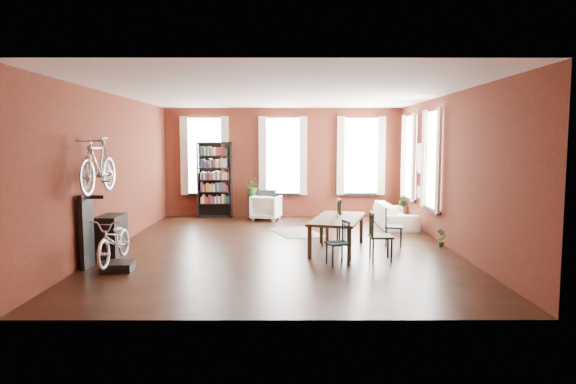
{
  "coord_description": "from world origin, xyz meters",
  "views": [
    {
      "loc": [
        0.12,
        -10.69,
        2.21
      ],
      "look_at": [
        0.14,
        0.6,
        1.1
      ],
      "focal_mm": 32.0,
      "sensor_mm": 36.0,
      "label": 1
    }
  ],
  "objects_px": {
    "bookshelf": "(215,180)",
    "plant_stand": "(254,207)",
    "cream_sofa": "(395,211)",
    "bike_trainer": "(118,266)",
    "white_armchair": "(266,206)",
    "dining_chair_d": "(394,227)",
    "console_table": "(111,236)",
    "dining_table": "(337,234)",
    "dining_chair_a": "(337,243)",
    "dining_chair_b": "(330,222)",
    "dining_chair_c": "(381,236)",
    "bicycle_floor": "(114,220)"
  },
  "relations": [
    {
      "from": "dining_table",
      "to": "console_table",
      "type": "xyz_separation_m",
      "value": [
        -4.43,
        -0.55,
        0.06
      ]
    },
    {
      "from": "cream_sofa",
      "to": "dining_chair_c",
      "type": "bearing_deg",
      "value": 164.4
    },
    {
      "from": "bookshelf",
      "to": "bike_trainer",
      "type": "distance_m",
      "value": 6.45
    },
    {
      "from": "dining_chair_a",
      "to": "white_armchair",
      "type": "height_order",
      "value": "dining_chair_a"
    },
    {
      "from": "bicycle_floor",
      "to": "plant_stand",
      "type": "bearing_deg",
      "value": 72.68
    },
    {
      "from": "dining_chair_a",
      "to": "dining_chair_d",
      "type": "relative_size",
      "value": 0.97
    },
    {
      "from": "plant_stand",
      "to": "bookshelf",
      "type": "bearing_deg",
      "value": 168.95
    },
    {
      "from": "cream_sofa",
      "to": "dining_table",
      "type": "bearing_deg",
      "value": 148.66
    },
    {
      "from": "bookshelf",
      "to": "plant_stand",
      "type": "relative_size",
      "value": 3.31
    },
    {
      "from": "bookshelf",
      "to": "dining_table",
      "type": "bearing_deg",
      "value": -55.9
    },
    {
      "from": "dining_chair_a",
      "to": "dining_chair_c",
      "type": "bearing_deg",
      "value": 97.52
    },
    {
      "from": "plant_stand",
      "to": "bicycle_floor",
      "type": "height_order",
      "value": "bicycle_floor"
    },
    {
      "from": "dining_chair_a",
      "to": "console_table",
      "type": "height_order",
      "value": "same"
    },
    {
      "from": "white_armchair",
      "to": "plant_stand",
      "type": "distance_m",
      "value": 0.49
    },
    {
      "from": "white_armchair",
      "to": "bicycle_floor",
      "type": "bearing_deg",
      "value": 82.76
    },
    {
      "from": "dining_chair_d",
      "to": "bike_trainer",
      "type": "distance_m",
      "value": 5.61
    },
    {
      "from": "dining_chair_a",
      "to": "white_armchair",
      "type": "distance_m",
      "value": 5.57
    },
    {
      "from": "dining_chair_b",
      "to": "dining_chair_d",
      "type": "height_order",
      "value": "dining_chair_b"
    },
    {
      "from": "dining_chair_b",
      "to": "cream_sofa",
      "type": "height_order",
      "value": "dining_chair_b"
    },
    {
      "from": "dining_chair_a",
      "to": "bike_trainer",
      "type": "distance_m",
      "value": 3.86
    },
    {
      "from": "dining_chair_a",
      "to": "dining_chair_d",
      "type": "distance_m",
      "value": 2.19
    },
    {
      "from": "cream_sofa",
      "to": "bookshelf",
      "type": "bearing_deg",
      "value": 71.05
    },
    {
      "from": "dining_chair_b",
      "to": "dining_chair_c",
      "type": "relative_size",
      "value": 1.09
    },
    {
      "from": "dining_chair_a",
      "to": "bike_trainer",
      "type": "height_order",
      "value": "dining_chair_a"
    },
    {
      "from": "dining_table",
      "to": "dining_chair_c",
      "type": "relative_size",
      "value": 2.17
    },
    {
      "from": "bookshelf",
      "to": "bicycle_floor",
      "type": "relative_size",
      "value": 1.49
    },
    {
      "from": "dining_table",
      "to": "dining_chair_b",
      "type": "xyz_separation_m",
      "value": [
        -0.11,
        0.53,
        0.16
      ]
    },
    {
      "from": "dining_table",
      "to": "dining_chair_b",
      "type": "bearing_deg",
      "value": 116.78
    },
    {
      "from": "bookshelf",
      "to": "bike_trainer",
      "type": "relative_size",
      "value": 4.34
    },
    {
      "from": "dining_chair_d",
      "to": "bike_trainer",
      "type": "bearing_deg",
      "value": 122.91
    },
    {
      "from": "plant_stand",
      "to": "bicycle_floor",
      "type": "distance_m",
      "value": 6.46
    },
    {
      "from": "dining_chair_b",
      "to": "bike_trainer",
      "type": "relative_size",
      "value": 1.95
    },
    {
      "from": "dining_chair_d",
      "to": "white_armchair",
      "type": "height_order",
      "value": "dining_chair_d"
    },
    {
      "from": "dining_chair_a",
      "to": "console_table",
      "type": "xyz_separation_m",
      "value": [
        -4.31,
        0.72,
        0.0
      ]
    },
    {
      "from": "bike_trainer",
      "to": "plant_stand",
      "type": "relative_size",
      "value": 0.76
    },
    {
      "from": "console_table",
      "to": "dining_table",
      "type": "bearing_deg",
      "value": 7.03
    },
    {
      "from": "dining_table",
      "to": "plant_stand",
      "type": "height_order",
      "value": "dining_table"
    },
    {
      "from": "dining_chair_b",
      "to": "bookshelf",
      "type": "distance_m",
      "value": 5.16
    },
    {
      "from": "white_armchair",
      "to": "cream_sofa",
      "type": "distance_m",
      "value": 3.61
    },
    {
      "from": "plant_stand",
      "to": "bicycle_floor",
      "type": "xyz_separation_m",
      "value": [
        -1.99,
        -6.12,
        0.55
      ]
    },
    {
      "from": "white_armchair",
      "to": "bicycle_floor",
      "type": "xyz_separation_m",
      "value": [
        -2.35,
        -5.79,
        0.5
      ]
    },
    {
      "from": "dining_chair_b",
      "to": "bicycle_floor",
      "type": "xyz_separation_m",
      "value": [
        -3.87,
        -2.22,
        0.39
      ]
    },
    {
      "from": "dining_chair_d",
      "to": "bookshelf",
      "type": "xyz_separation_m",
      "value": [
        -4.39,
        4.21,
        0.69
      ]
    },
    {
      "from": "dining_chair_c",
      "to": "plant_stand",
      "type": "relative_size",
      "value": 1.37
    },
    {
      "from": "white_armchair",
      "to": "cream_sofa",
      "type": "height_order",
      "value": "cream_sofa"
    },
    {
      "from": "dining_chair_b",
      "to": "cream_sofa",
      "type": "bearing_deg",
      "value": 140.28
    },
    {
      "from": "white_armchair",
      "to": "bicycle_floor",
      "type": "relative_size",
      "value": 0.52
    },
    {
      "from": "cream_sofa",
      "to": "plant_stand",
      "type": "bearing_deg",
      "value": 68.75
    },
    {
      "from": "cream_sofa",
      "to": "bike_trainer",
      "type": "distance_m",
      "value": 7.38
    },
    {
      "from": "bookshelf",
      "to": "cream_sofa",
      "type": "bearing_deg",
      "value": -18.95
    }
  ]
}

